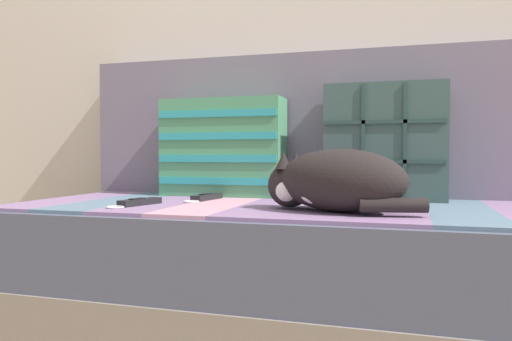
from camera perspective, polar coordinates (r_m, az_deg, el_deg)
couch at (r=1.54m, az=5.71°, el=-11.58°), size 1.81×0.81×0.41m
sofa_backrest at (r=1.83m, az=7.80°, el=5.18°), size 1.78×0.14×0.51m
throw_pillow_quilted at (r=1.66m, az=14.50°, el=3.16°), size 0.38×0.14×0.37m
throw_pillow_striped at (r=1.77m, az=-3.82°, el=2.64°), size 0.44×0.14×0.34m
sleeping_cat at (r=1.30m, az=8.62°, el=-1.26°), size 0.42×0.28×0.16m
game_remote_near at (r=1.61m, az=-5.76°, el=-3.07°), size 0.07×0.20×0.02m
game_remote_far at (r=1.48m, az=-13.32°, el=-3.56°), size 0.09×0.20×0.02m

